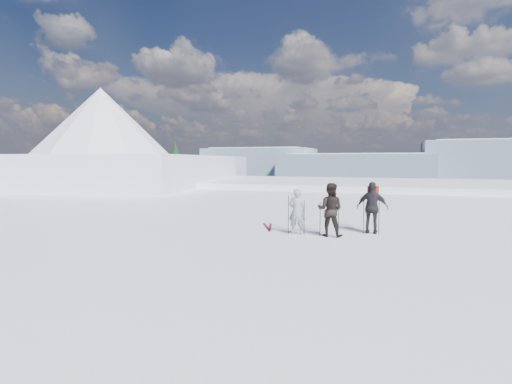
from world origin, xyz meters
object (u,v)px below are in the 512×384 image
at_px(skier_dark, 330,210).
at_px(skis_loose, 268,227).
at_px(skier_pack, 372,208).
at_px(skier_grey, 297,211).

height_order(skier_dark, skis_loose, skier_dark).
height_order(skier_dark, skier_pack, skier_pack).
xyz_separation_m(skier_pack, skis_loose, (-3.83, -0.02, -0.90)).
distance_m(skier_pack, skis_loose, 3.93).
distance_m(skier_grey, skier_dark, 1.17).
relative_size(skier_pack, skis_loose, 1.10).
distance_m(skier_dark, skier_pack, 1.66).
relative_size(skier_dark, skier_pack, 0.99).
bearing_deg(skis_loose, skier_pack, 0.31).
xyz_separation_m(skier_grey, skier_dark, (1.16, -0.02, 0.11)).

